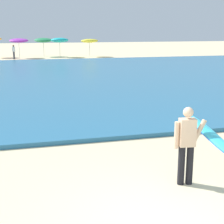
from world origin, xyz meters
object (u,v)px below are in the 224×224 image
(beach_umbrella_6, at_px, (60,40))
(beachgoer_near_row_left, at_px, (14,52))
(beach_umbrella_5, at_px, (43,40))
(beach_umbrella_7, at_px, (89,41))
(surfer_with_board, at_px, (199,139))
(beach_umbrella_4, at_px, (19,41))

(beach_umbrella_6, xyz_separation_m, beachgoer_near_row_left, (-5.26, -1.58, -1.14))
(beach_umbrella_5, relative_size, beach_umbrella_7, 1.04)
(beach_umbrella_5, xyz_separation_m, beach_umbrella_7, (5.36, -1.51, -0.08))
(beach_umbrella_5, distance_m, beachgoer_near_row_left, 4.65)
(surfer_with_board, xyz_separation_m, beach_umbrella_7, (4.43, 35.22, 0.84))
(surfer_with_board, bearing_deg, beach_umbrella_4, 96.15)
(beach_umbrella_4, relative_size, beachgoer_near_row_left, 1.45)
(beach_umbrella_4, bearing_deg, beach_umbrella_6, 2.14)
(beach_umbrella_7, bearing_deg, beachgoer_near_row_left, -170.98)
(beach_umbrella_6, bearing_deg, beach_umbrella_4, -177.86)
(surfer_with_board, distance_m, beachgoer_near_row_left, 34.11)
(surfer_with_board, distance_m, beach_umbrella_5, 36.75)
(beach_umbrella_4, xyz_separation_m, beach_umbrella_6, (4.66, 0.17, -0.00))
(beach_umbrella_4, xyz_separation_m, beach_umbrella_7, (8.22, -0.01, -0.11))
(beach_umbrella_4, height_order, beach_umbrella_7, beach_umbrella_4)
(beach_umbrella_6, height_order, beachgoer_near_row_left, beach_umbrella_6)
(surfer_with_board, distance_m, beach_umbrella_6, 35.43)
(surfer_with_board, relative_size, beach_umbrella_6, 1.21)
(beach_umbrella_4, distance_m, beach_umbrella_6, 4.66)
(beach_umbrella_4, bearing_deg, beach_umbrella_5, 27.62)
(beach_umbrella_7, height_order, beachgoer_near_row_left, beach_umbrella_7)
(surfer_with_board, xyz_separation_m, beachgoer_near_row_left, (-4.39, 33.82, -0.19))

